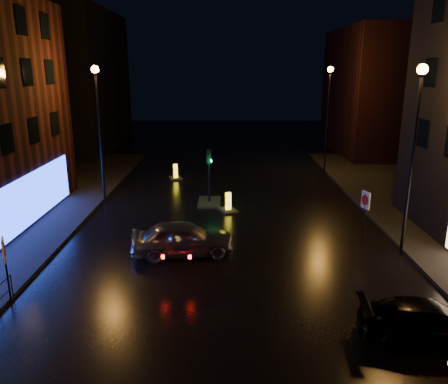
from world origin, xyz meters
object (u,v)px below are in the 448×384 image
at_px(road_sign_left, 5,256).
at_px(traffic_signal, 209,195).
at_px(silver_hatchback, 183,238).
at_px(dark_sedan, 430,322).
at_px(bollard_far, 176,176).
at_px(bollard_near, 228,207).
at_px(road_sign_right, 365,204).

bearing_deg(road_sign_left, traffic_signal, 37.31).
distance_m(silver_hatchback, dark_sedan, 10.49).
height_order(traffic_signal, silver_hatchback, traffic_signal).
relative_size(bollard_far, road_sign_left, 0.60).
xyz_separation_m(traffic_signal, bollard_far, (-2.81, 6.30, -0.25)).
distance_m(bollard_near, bollard_far, 8.88).
relative_size(bollard_near, bollard_far, 1.00).
xyz_separation_m(bollard_near, road_sign_right, (6.51, -4.83, 1.68)).
bearing_deg(bollard_near, road_sign_right, -57.51).
xyz_separation_m(bollard_far, road_sign_right, (10.51, -12.76, 1.68)).
distance_m(silver_hatchback, road_sign_left, 7.36).
bearing_deg(bollard_far, bollard_near, -80.56).
bearing_deg(bollard_far, road_sign_right, -67.83).
xyz_separation_m(silver_hatchback, road_sign_right, (8.60, 1.51, 1.14)).
bearing_deg(road_sign_left, bollard_near, 29.48).
bearing_deg(traffic_signal, dark_sedan, -63.18).
bearing_deg(road_sign_right, bollard_far, -68.99).
bearing_deg(road_sign_right, road_sign_left, 3.89).
bearing_deg(silver_hatchback, traffic_signal, -13.33).
xyz_separation_m(traffic_signal, dark_sedan, (7.32, -14.48, 0.12)).
relative_size(traffic_signal, road_sign_left, 1.37).
xyz_separation_m(dark_sedan, bollard_near, (-6.14, 12.85, -0.38)).
xyz_separation_m(silver_hatchback, road_sign_left, (-5.79, -4.40, 1.10)).
height_order(traffic_signal, bollard_near, traffic_signal).
xyz_separation_m(traffic_signal, road_sign_left, (-6.70, -12.38, 1.39)).
bearing_deg(bollard_far, dark_sedan, -81.31).
xyz_separation_m(silver_hatchback, dark_sedan, (8.23, -6.51, -0.16)).
relative_size(bollard_near, road_sign_right, 0.59).
bearing_deg(road_sign_right, traffic_signal, -58.48).
distance_m(traffic_signal, road_sign_left, 14.14).
xyz_separation_m(bollard_far, road_sign_left, (-3.88, -18.68, 1.64)).
bearing_deg(road_sign_left, bollard_far, 53.99).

